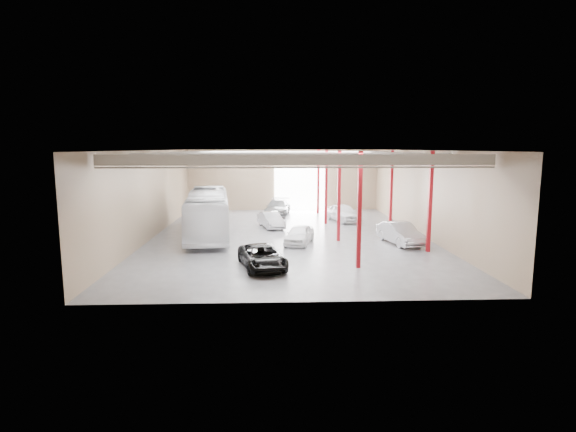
{
  "coord_description": "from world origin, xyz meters",
  "views": [
    {
      "loc": [
        -1.51,
        -36.24,
        7.17
      ],
      "look_at": [
        -0.19,
        -3.44,
        2.2
      ],
      "focal_mm": 28.0,
      "sensor_mm": 36.0,
      "label": 1
    }
  ],
  "objects": [
    {
      "name": "car_row_a",
      "position": [
        0.68,
        -3.0,
        0.72
      ],
      "size": [
        2.88,
        4.55,
        1.44
      ],
      "primitive_type": "imported",
      "rotation": [
        0.0,
        0.0,
        -0.3
      ],
      "color": "white",
      "rests_on": "ground"
    },
    {
      "name": "car_row_c",
      "position": [
        -0.7,
        11.78,
        0.84
      ],
      "size": [
        3.2,
        6.06,
        1.68
      ],
      "primitive_type": "imported",
      "rotation": [
        0.0,
        0.0,
        -0.15
      ],
      "color": "slate",
      "rests_on": "ground"
    },
    {
      "name": "black_sedan",
      "position": [
        -2.0,
        -9.87,
        0.7
      ],
      "size": [
        3.42,
        5.43,
        1.4
      ],
      "primitive_type": "imported",
      "rotation": [
        0.0,
        0.0,
        0.23
      ],
      "color": "black",
      "rests_on": "ground"
    },
    {
      "name": "car_row_b",
      "position": [
        -1.45,
        4.03,
        0.71
      ],
      "size": [
        2.69,
        4.56,
        1.42
      ],
      "primitive_type": "imported",
      "rotation": [
        0.0,
        0.0,
        0.29
      ],
      "color": "#B8B7BC",
      "rests_on": "ground"
    },
    {
      "name": "depot_shell",
      "position": [
        0.13,
        0.48,
        4.98
      ],
      "size": [
        22.12,
        32.12,
        7.06
      ],
      "color": "#4C4C51",
      "rests_on": "ground"
    },
    {
      "name": "coach_bus",
      "position": [
        -6.63,
        0.56,
        1.89
      ],
      "size": [
        4.64,
        13.83,
        3.78
      ],
      "primitive_type": "imported",
      "rotation": [
        0.0,
        0.0,
        0.11
      ],
      "color": "white",
      "rests_on": "ground"
    },
    {
      "name": "car_right_far",
      "position": [
        5.7,
        7.41,
        0.86
      ],
      "size": [
        3.41,
        5.41,
        1.72
      ],
      "primitive_type": "imported",
      "rotation": [
        0.0,
        0.0,
        0.3
      ],
      "color": "white",
      "rests_on": "ground"
    },
    {
      "name": "car_right_near",
      "position": [
        8.3,
        -3.33,
        0.82
      ],
      "size": [
        2.69,
        5.21,
        1.64
      ],
      "primitive_type": "imported",
      "rotation": [
        0.0,
        0.0,
        0.2
      ],
      "color": "#ADADB2",
      "rests_on": "ground"
    }
  ]
}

